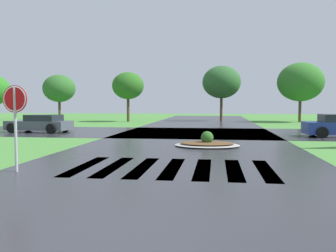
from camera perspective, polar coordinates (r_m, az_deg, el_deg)
name	(u,v)px	position (r m, az deg, el deg)	size (l,w,h in m)	color
asphalt_roadway	(184,150)	(14.61, 2.64, -3.90)	(9.80, 80.00, 0.01)	#2B2B30
asphalt_cross_road	(196,133)	(23.32, 4.55, -1.07)	(90.00, 8.82, 0.01)	#2B2B30
crosswalk_stripes	(173,168)	(10.68, 0.73, -6.72)	(5.85, 3.52, 0.01)	white
stop_sign	(15,108)	(10.82, -23.28, 2.69)	(0.76, 0.11, 2.43)	#B2B5BA
median_island	(207,143)	(16.03, 6.26, -2.79)	(2.91, 2.22, 0.68)	#9E9B93
car_dark_suv	(40,124)	(25.06, -19.78, 0.34)	(4.32, 2.31, 1.17)	#4C545B
background_treeline	(194,84)	(37.69, 4.10, 6.65)	(48.30, 6.63, 6.01)	#4C3823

